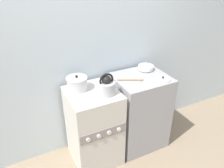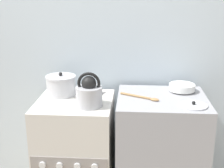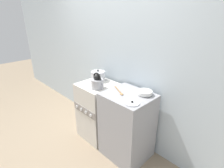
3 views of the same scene
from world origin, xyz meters
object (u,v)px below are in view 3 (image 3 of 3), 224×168
object	(u,v)px
enamel_bowl	(145,92)
loose_pot_lid	(132,103)
kettle	(97,82)
cooking_pot	(98,76)
stove	(98,110)

from	to	relation	value
enamel_bowl	loose_pot_lid	world-z (taller)	enamel_bowl
kettle	loose_pot_lid	world-z (taller)	kettle
cooking_pot	enamel_bowl	distance (m)	0.87
enamel_bowl	loose_pot_lid	xyz separation A→B (m)	(0.03, -0.29, -0.03)
kettle	cooking_pot	bearing A→B (deg)	138.21
kettle	enamel_bowl	world-z (taller)	kettle
kettle	stove	bearing A→B (deg)	141.64
enamel_bowl	kettle	bearing A→B (deg)	-159.26
cooking_pot	loose_pot_lid	distance (m)	0.94
stove	loose_pot_lid	bearing A→B (deg)	-10.13
kettle	loose_pot_lid	distance (m)	0.67
stove	cooking_pot	xyz separation A→B (m)	(-0.12, 0.12, 0.53)
stove	enamel_bowl	size ratio (longest dim) A/B	4.94
kettle	loose_pot_lid	xyz separation A→B (m)	(0.67, -0.05, -0.05)
stove	enamel_bowl	world-z (taller)	enamel_bowl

